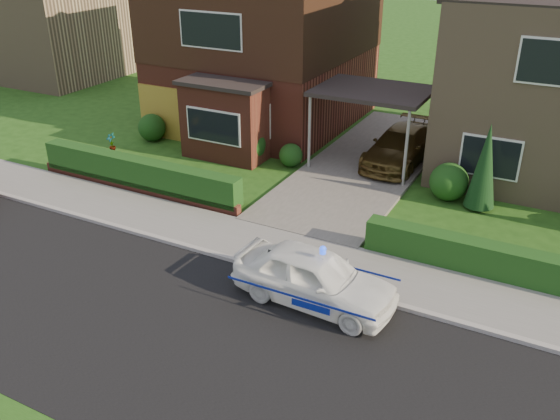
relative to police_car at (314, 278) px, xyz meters
The scene contains 22 objects.
ground 3.07m from the police_car, 127.00° to the right, with size 120.00×120.00×0.00m, color #1F4913.
road 3.07m from the police_car, 127.00° to the right, with size 60.00×6.00×0.02m, color black.
kerb 2.01m from the police_car, 160.22° to the left, with size 60.00×0.16×0.12m, color #9E9993.
sidewalk 2.55m from the police_car, 136.77° to the left, with size 60.00×2.00×0.10m, color slate.
driveway 8.81m from the police_car, 101.87° to the left, with size 3.80×12.00×0.12m, color #666059.
house_left 14.14m from the police_car, 123.42° to the left, with size 7.50×9.53×7.25m.
carport_link 8.97m from the police_car, 101.94° to the left, with size 3.80×3.00×2.77m.
garage_door 12.59m from the police_car, 143.06° to the left, with size 2.20×0.10×2.10m, color olive.
dwarf_wall 8.16m from the police_car, 159.13° to the left, with size 7.70×0.25×0.36m, color brown.
hedge_left 8.22m from the police_car, 158.15° to the left, with size 7.50×0.55×0.90m, color #183410.
hedge_right 5.01m from the police_car, 36.47° to the left, with size 7.50×0.55×0.80m, color #183410.
shrub_left_far 12.52m from the police_car, 145.44° to the left, with size 1.08×1.08×1.08m, color #183410.
shrub_left_mid 9.02m from the police_car, 130.09° to the left, with size 1.32×1.32×1.32m, color #183410.
shrub_left_near 8.34m from the police_car, 120.31° to the left, with size 0.84×0.84×0.84m, color #183410.
shrub_right_near 7.14m from the police_car, 78.76° to the left, with size 1.20×1.20×1.20m, color #183410.
conifer_a 7.24m from the police_car, 70.62° to the left, with size 0.90×0.90×2.60m, color black.
neighbour_left 25.78m from the police_car, 148.05° to the left, with size 6.50×7.00×5.20m, color #94785B.
police_car is the anchor object (origin of this frame).
driveway_car 9.08m from the police_car, 95.11° to the left, with size 1.73×4.25×1.23m, color brown.
potted_plant_a 12.05m from the police_car, 153.78° to the left, with size 0.39×0.27×0.75m, color gray.
potted_plant_b 9.96m from the police_car, 157.18° to the left, with size 0.35×0.43×0.78m, color gray.
potted_plant_c 5.62m from the police_car, 140.12° to the left, with size 0.43×0.43×0.76m, color gray.
Camera 1 is at (6.37, -8.00, 7.94)m, focal length 38.00 mm.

